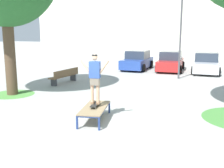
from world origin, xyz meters
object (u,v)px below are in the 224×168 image
Objects in this scene: park_bench at (65,76)px; car_red at (171,62)px; car_silver at (206,63)px; skater at (95,76)px; car_blue at (137,61)px; light_post at (181,18)px; skate_box at (95,109)px; skateboard at (95,104)px.

car_red is at bearing 59.15° from park_bench.
skater is at bearing -101.30° from car_silver.
car_blue is 5.94m from light_post.
skater is 0.39× the size of car_silver.
skater is at bearing 104.05° from skate_box.
skate_box is 13.37m from car_silver.
car_blue is 5.27m from car_silver.
skater is 13.11m from car_red.
car_red is at bearing 178.57° from car_silver.
park_bench reaches higher than skate_box.
light_post is (-1.41, -3.45, 3.13)m from car_silver.
skater is 13.30m from car_silver.
light_post is (5.87, 4.26, 3.38)m from park_bench.
car_silver is (5.26, 0.20, 0.00)m from car_blue.
car_blue is (-2.66, 12.81, -0.84)m from skater.
car_blue is at bearing 101.74° from skateboard.
car_blue reaches higher than skate_box.
car_silver is at bearing 78.70° from skater.
car_red is at bearing 90.14° from skater.
light_post reaches higher than car_blue.
park_bench is (-4.68, 5.30, -1.08)m from skater.
skateboard is at bearing -101.30° from car_silver.
park_bench is 0.41× the size of light_post.
skate_box is 0.47× the size of car_silver.
car_silver is at bearing 78.89° from skate_box.
car_blue is at bearing -174.16° from car_red.
skater reaches higher than car_red.
car_blue is at bearing 74.98° from park_bench.
light_post is at bearing 35.98° from park_bench.
car_silver is (2.63, -0.07, 0.00)m from car_red.
car_blue is 2.64m from car_red.
car_red is at bearing 90.25° from skate_box.
car_silver is at bearing 2.21° from car_blue.
park_bench is 8.00m from light_post.
car_blue reaches higher than park_bench.
park_bench is at bearing -144.02° from light_post.
car_red is at bearing 5.84° from car_blue.
skate_box is 2.46× the size of skateboard.
car_blue is 7.78m from park_bench.
skateboard is 0.99m from skater.
car_silver is (2.60, 13.01, -0.84)m from skater.
car_red is at bearing 90.14° from skateboard.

